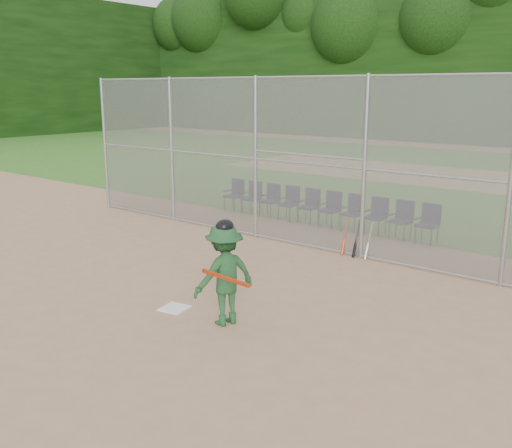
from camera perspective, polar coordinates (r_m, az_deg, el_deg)
The scene contains 17 objects.
ground at distance 9.79m, azimuth -9.26°, elevation -8.96°, with size 100.00×100.00×0.00m, color tan.
grass_strip at distance 25.23m, azimuth 22.53°, elevation 3.99°, with size 100.00×100.00×0.00m, color #356E21.
dirt_patch_far at distance 25.23m, azimuth 22.53°, elevation 4.00°, with size 24.00×24.00×0.00m, color tan.
backstop_fence at distance 13.04m, azimuth 6.89°, elevation 6.15°, with size 16.09×0.09×4.00m.
home_plate at distance 10.01m, azimuth -8.14°, elevation -8.33°, with size 0.43×0.43×0.02m, color white.
batter_at_plate at distance 9.07m, azimuth -3.17°, elevation -4.99°, with size 1.02×1.38×1.73m.
spare_bats at distance 12.97m, azimuth 10.03°, elevation -1.46°, with size 0.66×0.36×0.83m.
chair_0 at distance 17.61m, azimuth -2.27°, elevation 2.89°, with size 0.54×0.52×0.96m, color #0F1439, non-canonical shape.
chair_1 at distance 17.18m, azimuth -0.53°, elevation 2.63°, with size 0.54×0.52×0.96m, color #0F1439, non-canonical shape.
chair_2 at distance 16.76m, azimuth 1.30°, elevation 2.36°, with size 0.54×0.52×0.96m, color #0F1439, non-canonical shape.
chair_3 at distance 16.36m, azimuth 3.23°, elevation 2.07°, with size 0.54×0.52×0.96m, color #0F1439, non-canonical shape.
chair_4 at distance 15.98m, azimuth 5.24°, elevation 1.76°, with size 0.54×0.52×0.96m, color #0F1439, non-canonical shape.
chair_5 at distance 15.63m, azimuth 7.36°, elevation 1.43°, with size 0.54×0.52×0.96m, color #0F1439, non-canonical shape.
chair_6 at distance 15.29m, azimuth 9.56°, elevation 1.09°, with size 0.54×0.52×0.96m, color #0F1439, non-canonical shape.
chair_7 at distance 14.98m, azimuth 11.86°, elevation 0.73°, with size 0.54×0.52×0.96m, color #0F1439, non-canonical shape.
chair_8 at distance 14.69m, azimuth 14.26°, elevation 0.36°, with size 0.54×0.52×0.96m, color #0F1439, non-canonical shape.
chair_9 at distance 14.44m, azimuth 16.74°, elevation -0.03°, with size 0.54×0.52×0.96m, color #0F1439, non-canonical shape.
Camera 1 is at (6.77, -6.02, 3.70)m, focal length 40.00 mm.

